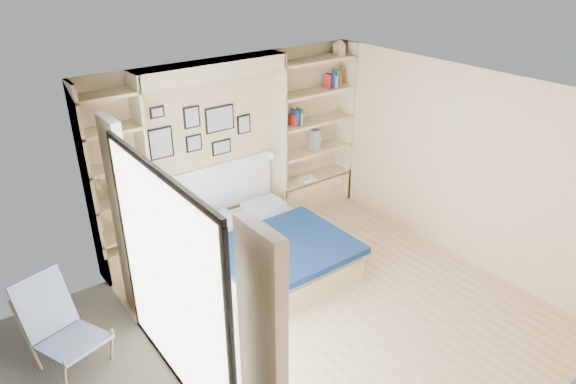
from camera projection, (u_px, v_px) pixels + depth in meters
ground at (335, 304)px, 5.99m from camera, size 4.50×4.50×0.00m
room_shell at (235, 184)px, 6.40m from camera, size 4.50×4.50×4.50m
bed at (268, 249)px, 6.55m from camera, size 1.63×2.16×1.07m
photo_gallery at (200, 130)px, 6.63m from camera, size 1.48×0.02×0.82m
reading_lamps at (221, 169)px, 6.78m from camera, size 1.92×0.12×0.15m
shelf_decor at (302, 106)px, 7.33m from camera, size 3.58×0.23×2.03m
deck_chair at (59, 324)px, 5.03m from camera, size 0.76×1.01×0.90m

